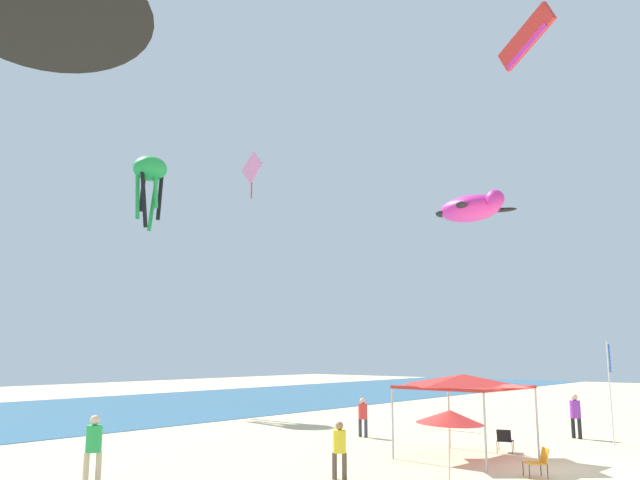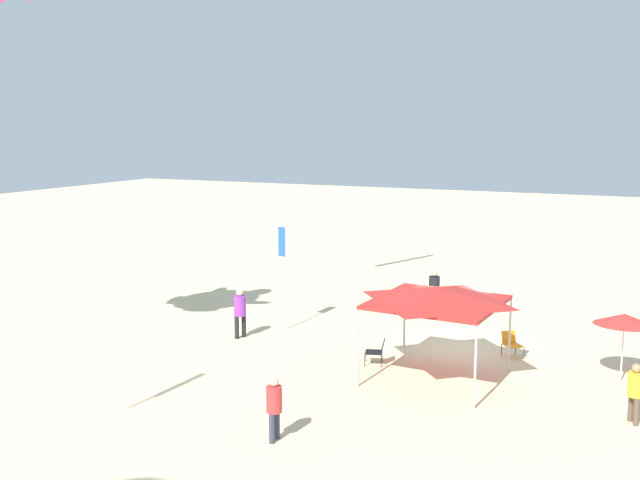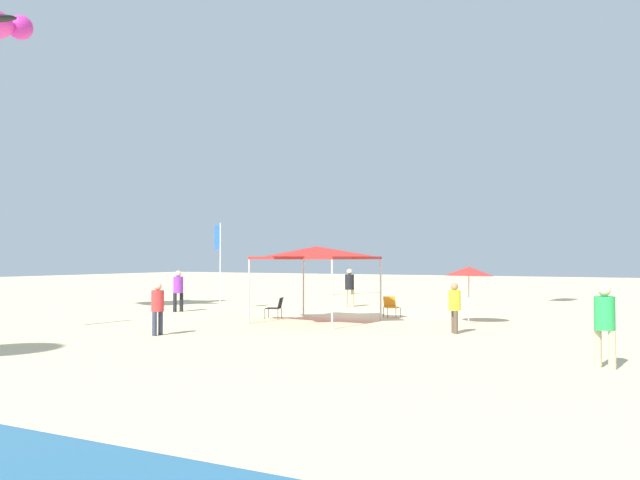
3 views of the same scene
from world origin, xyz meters
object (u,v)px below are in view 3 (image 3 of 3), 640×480
Objects in this scene: beach_umbrella at (469,271)px; folding_chair_right_of_tent at (276,306)px; person_kite_handler at (605,319)px; folding_chair_near_cooler at (391,305)px; person_far_stroller at (455,304)px; banner_flag at (219,258)px; person_near_umbrella at (349,285)px; person_by_tent at (178,288)px; person_beachcomber at (158,304)px; canopy_tent at (316,253)px.

beach_umbrella reaches higher than folding_chair_right_of_tent.
beach_umbrella is at bearing -32.79° from person_kite_handler.
person_kite_handler is (-8.63, 9.08, 0.59)m from folding_chair_near_cooler.
beach_umbrella is at bearing -22.32° from person_far_stroller.
person_near_umbrella is (-4.41, -4.40, -1.29)m from banner_flag.
person_by_tent is (5.33, 6.12, -0.01)m from person_near_umbrella.
folding_chair_near_cooler is at bearing 122.31° from person_by_tent.
banner_flag reaches higher than person_near_umbrella.
person_by_tent is at bearing 61.79° from banner_flag.
person_near_umbrella is 1.01× the size of person_by_tent.
banner_flag is 12.85m from person_far_stroller.
person_by_tent is (12.58, 0.99, -0.82)m from beach_umbrella.
beach_umbrella reaches higher than folding_chair_near_cooler.
folding_chair_near_cooler is at bearing -15.60° from beach_umbrella.
person_far_stroller is at bearing 100.41° from person_by_tent.
beach_umbrella is at bearing 86.40° from folding_chair_right_of_tent.
person_near_umbrella is (3.84, -4.17, 0.60)m from folding_chair_near_cooler.
folding_chair_right_of_tent is 13.91m from person_kite_handler.
person_by_tent is at bearing 179.27° from person_near_umbrella.
person_kite_handler is at bearing -165.90° from person_far_stroller.
folding_chair_right_of_tent is 6.40m from person_beachcomber.
person_kite_handler reaches higher than person_by_tent.
folding_chair_right_of_tent is at bearing 174.25° from folding_chair_near_cooler.
canopy_tent is 2.10× the size of person_kite_handler.
canopy_tent reaches higher than folding_chair_right_of_tent.
banner_flag is at bearing -23.69° from canopy_tent.
folding_chair_right_of_tent is at bearing 47.87° from person_far_stroller.
banner_flag reaches higher than beach_umbrella.
person_beachcomber is (2.28, 5.91, -1.59)m from canopy_tent.
canopy_tent is at bearing -5.58° from person_kite_handler.
person_far_stroller is (-5.52, 1.10, -1.60)m from canopy_tent.
banner_flag reaches higher than folding_chair_near_cooler.
person_kite_handler is at bearing 122.73° from beach_umbrella.
canopy_tent is at bearing 48.36° from person_far_stroller.
person_near_umbrella is (-0.09, -13.20, 0.13)m from person_beachcomber.
canopy_tent is 5.86m from person_far_stroller.
canopy_tent is 7.76m from person_near_umbrella.
banner_flag reaches higher than folding_chair_right_of_tent.
person_beachcomber is at bearing -154.96° from folding_chair_near_cooler.
canopy_tent is 11.97m from person_kite_handler.
person_beachcomber reaches higher than folding_chair_right_of_tent.
canopy_tent is 2.36× the size of person_beachcomber.
person_far_stroller is (4.76, -4.85, -0.13)m from person_kite_handler.
person_kite_handler reaches higher than folding_chair_right_of_tent.
person_by_tent is (5.48, -0.71, 0.58)m from folding_chair_right_of_tent.
beach_umbrella is 1.32× the size of person_far_stroller.
folding_chair_right_of_tent is (7.10, 1.70, -1.40)m from beach_umbrella.
banner_flag is 9.91m from person_beachcomber.
canopy_tent is at bearing 156.31° from banner_flag.
person_beachcomber is at bearing 116.18° from banner_flag.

